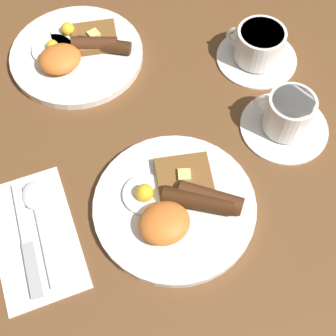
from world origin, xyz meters
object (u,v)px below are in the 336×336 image
breakfast_plate_near (176,205)px  spoon (36,205)px  knife (27,244)px  teacup_far (258,48)px  breakfast_plate_far (77,52)px  teacup_near (287,117)px

breakfast_plate_near → spoon: breakfast_plate_near is taller
knife → teacup_far: bearing=-63.4°
breakfast_plate_far → spoon: bearing=-117.2°
teacup_near → teacup_far: bearing=80.5°
teacup_far → spoon: bearing=-161.2°
breakfast_plate_far → teacup_near: size_ratio=1.65×
teacup_far → spoon: (-0.47, -0.16, -0.02)m
spoon → knife: bearing=158.3°
teacup_near → teacup_far: (0.03, 0.16, -0.00)m
teacup_far → knife: bearing=-156.2°
breakfast_plate_far → knife: (-0.17, -0.35, -0.01)m
knife → breakfast_plate_near: bearing=-92.8°
teacup_far → breakfast_plate_near: bearing=-137.2°
breakfast_plate_near → breakfast_plate_far: bearing=99.3°
teacup_far → teacup_near: bearing=-99.5°
breakfast_plate_far → knife: bearing=-116.7°
teacup_near → teacup_far: 0.17m
breakfast_plate_far → teacup_near: (0.29, -0.29, 0.02)m
knife → spoon: bearing=-21.4°
breakfast_plate_near → knife: size_ratio=1.34×
spoon → breakfast_plate_far: bearing=-24.7°
teacup_near → breakfast_plate_far: bearing=135.4°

